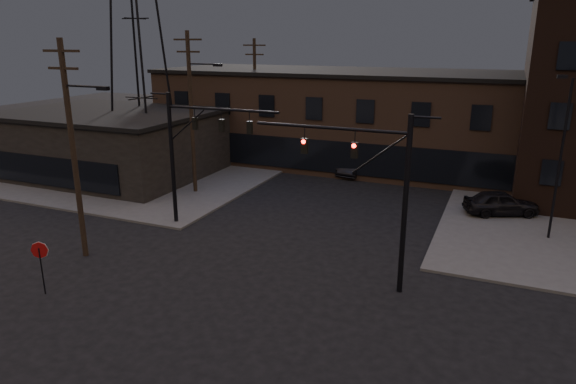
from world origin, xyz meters
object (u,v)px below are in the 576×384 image
(traffic_signal_near, at_px, (380,184))
(car_crossing, at_px, (358,165))
(stop_sign, at_px, (40,256))
(parked_car_lot_a, at_px, (501,203))
(traffic_signal_far, at_px, (190,145))

(traffic_signal_near, distance_m, car_crossing, 20.99)
(stop_sign, bearing_deg, traffic_signal_near, 25.90)
(stop_sign, height_order, car_crossing, stop_sign)
(parked_car_lot_a, xyz_separation_m, car_crossing, (-11.36, 6.84, -0.10))
(traffic_signal_far, xyz_separation_m, stop_sign, (-1.28, -9.99, -3.17))
(traffic_signal_near, bearing_deg, stop_sign, -154.10)
(traffic_signal_far, distance_m, parked_car_lot_a, 19.83)
(stop_sign, xyz_separation_m, parked_car_lot_a, (18.35, 19.22, -0.92))
(traffic_signal_near, relative_size, traffic_signal_far, 1.00)
(traffic_signal_far, bearing_deg, traffic_signal_near, -16.17)
(traffic_signal_far, distance_m, car_crossing, 17.56)
(traffic_signal_near, xyz_separation_m, parked_car_lot_a, (4.99, 12.73, -4.01))
(traffic_signal_near, height_order, car_crossing, traffic_signal_near)
(stop_sign, xyz_separation_m, car_crossing, (6.99, 26.05, -1.02))
(traffic_signal_far, height_order, stop_sign, traffic_signal_far)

